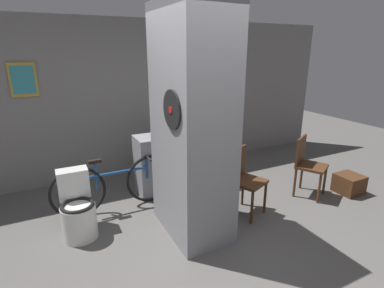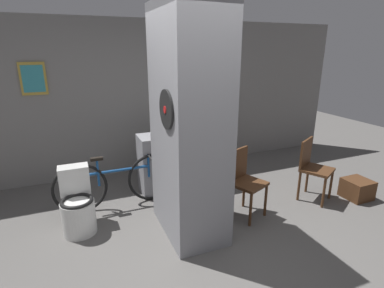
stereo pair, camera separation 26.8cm
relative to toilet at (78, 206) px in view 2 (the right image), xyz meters
The scene contains 11 objects.
ground_plane 1.59m from the toilet, 39.79° to the right, with size 14.00×14.00×0.00m, color #5B5956.
wall_back 2.25m from the toilet, 53.77° to the left, with size 8.00×0.09×2.60m.
pillar_center 1.66m from the toilet, 20.84° to the right, with size 0.66×1.04×2.60m.
counter_shelf 1.78m from the toilet, 21.09° to the left, with size 1.48×0.44×0.90m.
toilet is the anchor object (origin of this frame).
chair_near_pillar 2.09m from the toilet, 12.08° to the right, with size 0.52×0.52×0.89m.
chair_by_doorway 3.23m from the toilet, ahead, with size 0.54×0.54×0.89m.
bicycle 0.68m from the toilet, 36.50° to the left, with size 1.69×0.42×0.76m.
bottle_tall 2.06m from the toilet, 19.62° to the left, with size 0.09×0.09×0.27m.
bottle_short 1.96m from the toilet, 22.23° to the left, with size 0.08×0.08×0.21m.
floor_crate 3.91m from the toilet, 10.20° to the right, with size 0.36×0.36×0.29m.
Camera 2 is at (-1.14, -2.48, 2.12)m, focal length 28.00 mm.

